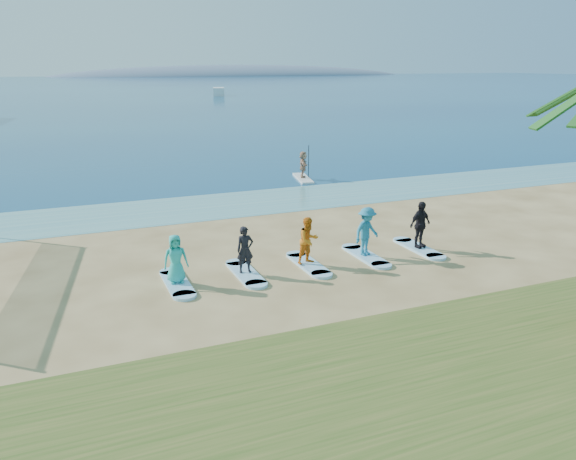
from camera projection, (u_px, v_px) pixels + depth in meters
name	position (u px, v px, depth m)	size (l,w,h in m)	color
ground	(293.00, 283.00, 17.51)	(600.00, 600.00, 0.00)	tan
shallow_water	(207.00, 207.00, 26.80)	(600.00, 600.00, 0.00)	teal
ocean	(72.00, 87.00, 159.10)	(600.00, 600.00, 0.00)	navy
island_ridge	(240.00, 75.00, 317.96)	(220.00, 56.00, 18.00)	slate
paddleboard	(303.00, 178.00, 33.12)	(0.70, 3.00, 0.12)	silver
paddleboarder	(303.00, 164.00, 32.88)	(1.43, 0.46, 1.54)	tan
boat_offshore_b	(219.00, 96.00, 118.85)	(2.29, 5.94, 1.66)	silver
surfboard_0	(177.00, 283.00, 17.36)	(0.70, 2.20, 0.09)	#99CDED
student_0	(176.00, 259.00, 17.13)	(0.74, 0.48, 1.52)	teal
surfboard_1	(246.00, 273.00, 18.18)	(0.70, 2.20, 0.09)	#99CDED
student_1	(245.00, 250.00, 17.95)	(0.56, 0.37, 1.53)	black
surfboard_2	(308.00, 264.00, 19.01)	(0.70, 2.20, 0.09)	#99CDED
student_2	(308.00, 240.00, 18.76)	(0.78, 0.61, 1.60)	orange
surfboard_3	(366.00, 256.00, 19.83)	(0.70, 2.20, 0.09)	#99CDED
student_3	(367.00, 231.00, 19.57)	(1.12, 0.64, 1.73)	teal
surfboard_4	(418.00, 248.00, 20.65)	(0.70, 2.20, 0.09)	#99CDED
student_4	(420.00, 225.00, 20.39)	(1.01, 0.42, 1.72)	black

